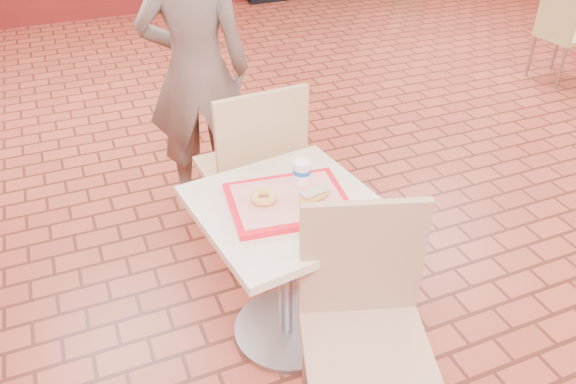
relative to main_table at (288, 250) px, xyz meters
name	(u,v)px	position (x,y,z in m)	size (l,w,h in m)	color
wainscot_band	(472,153)	(1.25, 0.37, 0.00)	(8.00, 10.00, 1.00)	maroon
main_table	(288,250)	(0.00, 0.00, 0.00)	(0.70, 0.70, 0.74)	beige
chair_main_front	(365,320)	(0.09, -0.51, 0.04)	(0.57, 0.57, 0.98)	tan
chair_main_back	(254,165)	(0.07, 0.62, 0.06)	(0.49, 0.49, 1.01)	#D4B77F
customer	(196,72)	(-0.03, 1.25, 0.34)	(0.61, 0.40, 1.68)	#64564E
serving_tray	(288,201)	(0.00, 0.00, 0.26)	(0.47, 0.37, 0.03)	red
ring_donut	(264,197)	(-0.10, 0.02, 0.29)	(0.11, 0.11, 0.03)	gold
long_john_donut	(314,195)	(0.09, -0.05, 0.29)	(0.14, 0.09, 0.04)	gold
paper_cup	(302,171)	(0.10, 0.09, 0.32)	(0.07, 0.07, 0.09)	white
chair_second_left	(561,29)	(3.36, 1.85, -0.03)	(0.43, 0.43, 0.84)	tan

